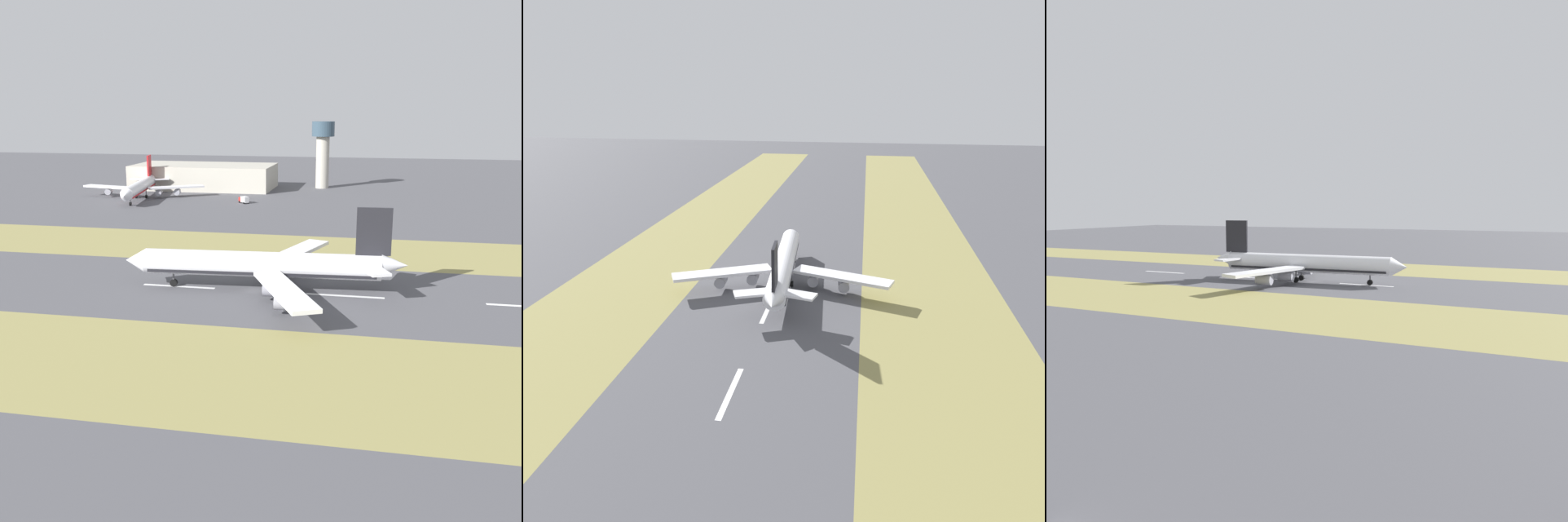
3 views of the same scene
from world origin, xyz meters
TOP-DOWN VIEW (x-y plane):
  - ground_plane at (0.00, 0.00)m, footprint 800.00×800.00m
  - grass_median_west at (-45.00, 0.00)m, footprint 40.00×600.00m
  - grass_median_east at (45.00, 0.00)m, footprint 40.00×600.00m
  - centreline_dash_mid at (0.00, -21.58)m, footprint 1.20×18.00m
  - centreline_dash_far at (0.00, 18.42)m, footprint 1.20×18.00m
  - airplane_main_jet at (1.43, -3.48)m, footprint 63.99×67.22m
  - terminal_building at (179.65, 64.12)m, footprint 36.00×73.61m
  - control_tower at (192.39, 2.41)m, footprint 12.00×12.00m
  - airplane_parked_apron at (136.38, 83.07)m, footprint 61.84×58.38m
  - service_truck at (131.70, 31.82)m, footprint 5.96×5.61m

SIDE VIEW (x-z plane):
  - ground_plane at x=0.00m, z-range 0.00..0.00m
  - grass_median_west at x=-45.00m, z-range 0.00..0.01m
  - grass_median_east at x=45.00m, z-range 0.00..0.01m
  - centreline_dash_mid at x=0.00m, z-range 0.00..0.01m
  - centreline_dash_far at x=0.00m, z-range 0.00..0.01m
  - service_truck at x=131.70m, z-range 0.12..3.22m
  - airplane_parked_apron at x=136.38m, z-range -3.77..14.89m
  - airplane_main_jet at x=1.43m, z-range -4.08..16.12m
  - terminal_building at x=179.65m, z-range 0.00..12.53m
  - control_tower at x=192.39m, z-range 4.07..39.00m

